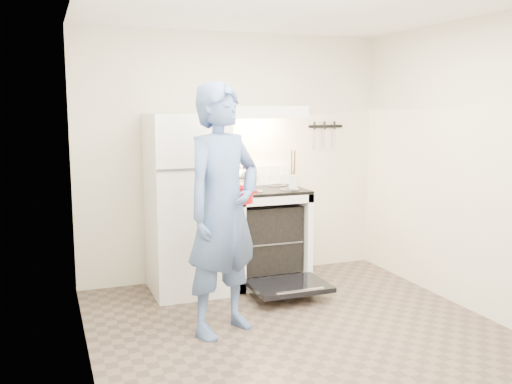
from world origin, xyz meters
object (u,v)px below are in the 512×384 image
at_px(refrigerator, 187,204).
at_px(person, 223,210).
at_px(stove_body, 265,237).
at_px(tea_kettle, 239,175).
at_px(dutch_oven, 237,195).

bearing_deg(refrigerator, person, -88.88).
bearing_deg(refrigerator, stove_body, 1.77).
distance_m(tea_kettle, dutch_oven, 1.04).
xyz_separation_m(refrigerator, stove_body, (0.81, 0.02, -0.39)).
relative_size(person, dutch_oven, 5.60).
bearing_deg(refrigerator, tea_kettle, 20.05).
bearing_deg(dutch_oven, person, -124.33).
xyz_separation_m(stove_body, tea_kettle, (-0.21, 0.19, 0.62)).
bearing_deg(stove_body, tea_kettle, 137.76).
height_order(stove_body, dutch_oven, dutch_oven).
relative_size(refrigerator, stove_body, 1.85).
bearing_deg(tea_kettle, person, -113.93).
height_order(refrigerator, person, person).
distance_m(refrigerator, dutch_oven, 0.82).
xyz_separation_m(refrigerator, dutch_oven, (0.24, -0.76, 0.19)).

